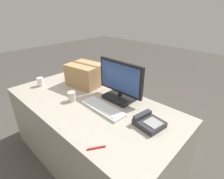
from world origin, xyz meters
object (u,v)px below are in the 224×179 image
at_px(paper_cup_left, 40,82).
at_px(cardboard_box, 85,75).
at_px(paper_cup_right, 72,96).
at_px(keyboard, 103,108).
at_px(monitor, 120,84).
at_px(pen_marker, 96,148).
at_px(desk_phone, 149,122).
at_px(spoon, 63,125).

relative_size(paper_cup_left, cardboard_box, 0.24).
bearing_deg(paper_cup_right, keyboard, 17.66).
bearing_deg(monitor, keyboard, -85.92).
relative_size(paper_cup_left, pen_marker, 0.90).
relative_size(desk_phone, paper_cup_left, 2.27).
height_order(keyboard, pen_marker, keyboard).
height_order(monitor, keyboard, monitor).
distance_m(desk_phone, paper_cup_left, 1.33).
distance_m(monitor, spoon, 0.65).
distance_m(monitor, keyboard, 0.29).
xyz_separation_m(monitor, keyboard, (0.02, -0.25, -0.15)).
distance_m(paper_cup_right, pen_marker, 0.69).
relative_size(desk_phone, pen_marker, 2.05).
distance_m(monitor, cardboard_box, 0.52).
relative_size(paper_cup_right, pen_marker, 0.85).
relative_size(paper_cup_right, cardboard_box, 0.23).
bearing_deg(pen_marker, spoon, -54.49).
height_order(desk_phone, paper_cup_left, paper_cup_left).
xyz_separation_m(paper_cup_left, cardboard_box, (0.35, 0.39, 0.07)).
distance_m(keyboard, desk_phone, 0.43).
bearing_deg(desk_phone, paper_cup_left, -161.63).
bearing_deg(keyboard, spoon, -96.03).
distance_m(monitor, pen_marker, 0.71).
relative_size(monitor, pen_marker, 4.59).
bearing_deg(cardboard_box, pen_marker, -35.09).
height_order(paper_cup_left, paper_cup_right, paper_cup_left).
xyz_separation_m(monitor, paper_cup_right, (-0.31, -0.35, -0.11)).
bearing_deg(spoon, desk_phone, 111.19).
bearing_deg(pen_marker, cardboard_box, -92.73).
distance_m(keyboard, paper_cup_left, 0.90).
xyz_separation_m(paper_cup_right, pen_marker, (0.64, -0.26, -0.04)).
xyz_separation_m(paper_cup_left, pen_marker, (1.20, -0.21, -0.04)).
bearing_deg(desk_phone, paper_cup_right, -157.81).
bearing_deg(desk_phone, keyboard, -160.77).
bearing_deg(spoon, paper_cup_left, -128.46).
bearing_deg(pen_marker, paper_cup_left, -67.64).
bearing_deg(cardboard_box, paper_cup_right, -58.58).
relative_size(desk_phone, cardboard_box, 0.54).
relative_size(monitor, paper_cup_left, 5.09).
xyz_separation_m(desk_phone, pen_marker, (-0.11, -0.44, -0.02)).
height_order(desk_phone, paper_cup_right, paper_cup_right).
bearing_deg(paper_cup_left, monitor, 24.76).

